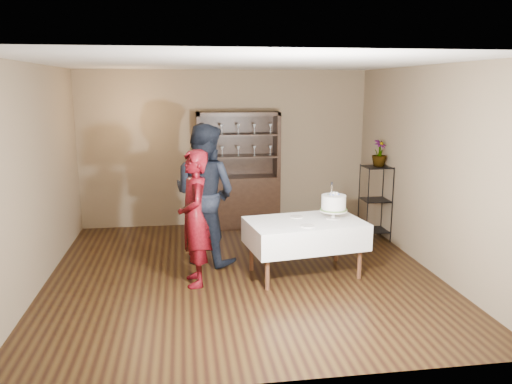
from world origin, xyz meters
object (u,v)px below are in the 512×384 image
cake_table (305,234)px  potted_plant (379,153)px  man (204,194)px  plant_etagere (375,200)px  woman (194,218)px  cake (334,204)px  china_hutch (238,190)px

cake_table → potted_plant: potted_plant is taller
man → potted_plant: (2.78, 0.67, 0.43)m
man → potted_plant: man is taller
man → potted_plant: 2.89m
plant_etagere → man: size_ratio=0.62×
plant_etagere → man: (-2.74, -0.64, 0.32)m
cake_table → potted_plant: size_ratio=3.82×
woman → potted_plant: woman is taller
cake → man: bearing=158.4°
potted_plant → woman: bearing=-153.2°
plant_etagere → woman: 3.24m
china_hutch → potted_plant: bearing=-25.5°
cake_table → china_hutch: bearing=103.9°
china_hutch → cake_table: 2.47m
cake_table → woman: woman is taller
china_hutch → cake: (0.99, -2.34, 0.26)m
cake_table → man: bearing=150.4°
china_hutch → man: (-0.66, -1.69, 0.30)m
cake_table → woman: 1.45m
plant_etagere → cake: 1.71m
woman → man: 0.83m
woman → plant_etagere: bearing=110.7°
plant_etagere → cake_table: size_ratio=0.76×
cake → plant_etagere: bearing=49.7°
plant_etagere → potted_plant: 0.75m
cake_table → woman: size_ratio=0.94×
china_hutch → cake_table: china_hutch is taller
china_hutch → cake_table: size_ratio=1.27×
plant_etagere → cake: cake is taller
cake → potted_plant: size_ratio=1.19×
plant_etagere → potted_plant: bearing=40.2°
cake → potted_plant: potted_plant is taller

